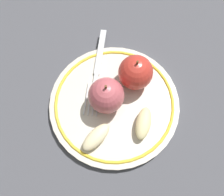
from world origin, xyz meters
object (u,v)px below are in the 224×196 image
(apple_red_whole, at_px, (104,95))
(fork, at_px, (96,67))
(plate, at_px, (112,103))
(apple_slice_back, at_px, (94,137))
(apple_second_whole, at_px, (133,72))
(apple_slice_front, at_px, (141,123))

(apple_red_whole, height_order, fork, apple_red_whole)
(plate, distance_m, apple_slice_back, 0.08)
(apple_slice_back, height_order, fork, apple_slice_back)
(apple_red_whole, distance_m, fork, 0.08)
(apple_red_whole, relative_size, fork, 0.38)
(apple_second_whole, bearing_deg, apple_slice_front, 105.93)
(plate, bearing_deg, apple_slice_back, 72.68)
(apple_second_whole, bearing_deg, apple_slice_back, 66.01)
(plate, relative_size, fork, 1.29)
(apple_slice_front, distance_m, fork, 0.14)
(plate, height_order, fork, fork)
(apple_second_whole, distance_m, fork, 0.08)
(apple_slice_front, relative_size, apple_slice_back, 1.00)
(apple_red_whole, distance_m, apple_second_whole, 0.07)
(plate, height_order, apple_red_whole, apple_red_whole)
(apple_slice_front, bearing_deg, plate, 63.38)
(apple_slice_front, height_order, fork, apple_slice_front)
(apple_red_whole, height_order, apple_slice_back, apple_red_whole)
(apple_red_whole, height_order, apple_slice_front, apple_red_whole)
(apple_slice_front, relative_size, fork, 0.32)
(apple_second_whole, xyz_separation_m, fork, (0.07, -0.02, -0.03))
(plate, bearing_deg, apple_slice_front, 147.64)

